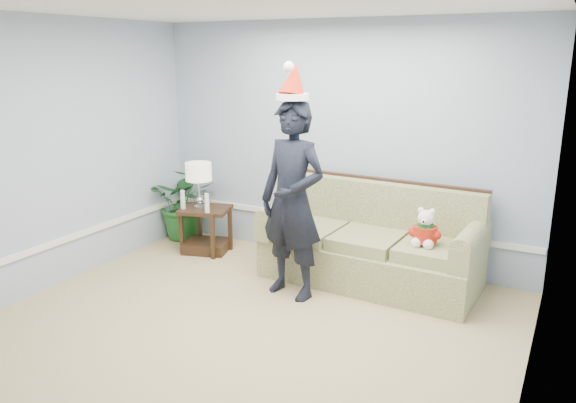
# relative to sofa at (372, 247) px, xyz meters

# --- Properties ---
(room_shell) EXTENTS (4.54, 5.04, 2.74)m
(room_shell) POSITION_rel_sofa_xyz_m (-0.60, -2.04, 0.98)
(room_shell) COLOR tan
(room_shell) RESTS_ON ground
(wainscot_trim) EXTENTS (4.49, 4.99, 0.06)m
(wainscot_trim) POSITION_rel_sofa_xyz_m (-1.78, -0.87, 0.08)
(wainscot_trim) COLOR white
(wainscot_trim) RESTS_ON room_shell
(sofa) EXTENTS (2.24, 1.04, 1.03)m
(sofa) POSITION_rel_sofa_xyz_m (0.00, 0.00, 0.00)
(sofa) COLOR #54612E
(sofa) RESTS_ON room_shell
(side_table) EXTENTS (0.68, 0.62, 0.55)m
(side_table) POSITION_rel_sofa_xyz_m (-2.07, -0.09, -0.15)
(side_table) COLOR #362313
(side_table) RESTS_ON room_shell
(table_lamp) EXTENTS (0.31, 0.31, 0.55)m
(table_lamp) POSITION_rel_sofa_xyz_m (-2.12, -0.12, 0.60)
(table_lamp) COLOR silver
(table_lamp) RESTS_ON side_table
(candle_pair) EXTENTS (0.41, 0.06, 0.23)m
(candle_pair) POSITION_rel_sofa_xyz_m (-2.10, -0.24, 0.29)
(candle_pair) COLOR silver
(candle_pair) RESTS_ON side_table
(houseplant) EXTENTS (1.12, 1.07, 0.96)m
(houseplant) POSITION_rel_sofa_xyz_m (-2.60, 0.23, 0.11)
(houseplant) COLOR #1C5B22
(houseplant) RESTS_ON room_shell
(man) EXTENTS (0.77, 0.58, 1.93)m
(man) POSITION_rel_sofa_xyz_m (-0.57, -0.71, 0.60)
(man) COLOR black
(man) RESTS_ON room_shell
(santa_hat) EXTENTS (0.33, 0.37, 0.36)m
(santa_hat) POSITION_rel_sofa_xyz_m (-0.57, -0.69, 1.70)
(santa_hat) COLOR white
(santa_hat) RESTS_ON man
(teddy_bear) EXTENTS (0.23, 0.27, 0.38)m
(teddy_bear) POSITION_rel_sofa_xyz_m (0.59, -0.19, 0.31)
(teddy_bear) COLOR white
(teddy_bear) RESTS_ON sofa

